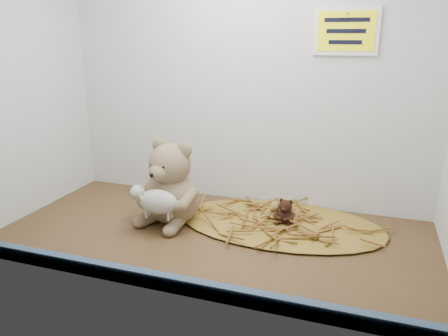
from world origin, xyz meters
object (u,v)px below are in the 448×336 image
(main_teddy, at_px, (172,182))
(mini_teddy_brown, at_px, (286,211))
(toy_lamb, at_px, (158,202))
(mini_teddy_tan, at_px, (275,210))

(main_teddy, xyz_separation_m, mini_teddy_brown, (0.33, 0.07, -0.08))
(toy_lamb, bearing_deg, main_teddy, 90.00)
(main_teddy, xyz_separation_m, mini_teddy_tan, (0.30, 0.08, -0.08))
(main_teddy, bearing_deg, mini_teddy_brown, 25.22)
(main_teddy, distance_m, mini_teddy_tan, 0.32)
(mini_teddy_brown, bearing_deg, main_teddy, -161.25)
(main_teddy, xyz_separation_m, toy_lamb, (0.00, -0.09, -0.03))
(toy_lamb, bearing_deg, mini_teddy_tan, 29.96)
(main_teddy, height_order, mini_teddy_brown, main_teddy)
(mini_teddy_tan, bearing_deg, toy_lamb, -119.25)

